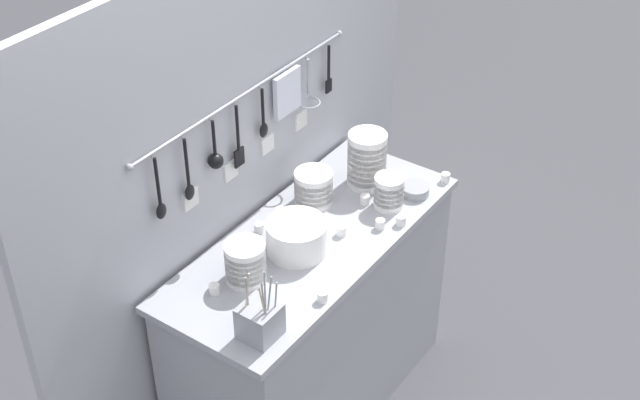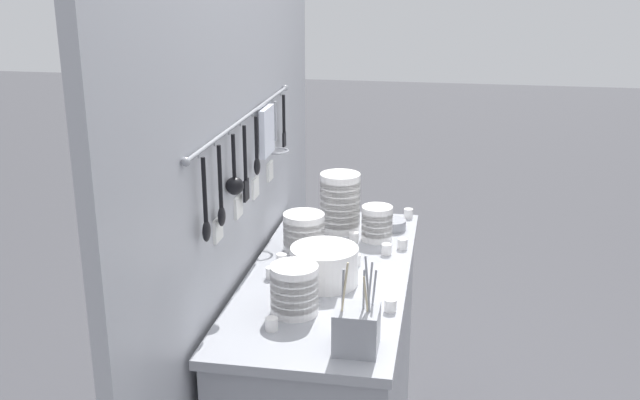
# 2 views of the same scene
# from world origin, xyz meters

# --- Properties ---
(counter) EXTENTS (1.30, 0.54, 0.90)m
(counter) POSITION_xyz_m (0.00, 0.00, 0.45)
(counter) COLOR #9EA0A8
(counter) RESTS_ON ground
(back_wall) EXTENTS (2.10, 0.11, 1.96)m
(back_wall) POSITION_xyz_m (0.00, 0.30, 0.98)
(back_wall) COLOR #A8AAB2
(back_wall) RESTS_ON ground
(bowl_stack_nested_right) EXTENTS (0.14, 0.14, 0.15)m
(bowl_stack_nested_right) POSITION_xyz_m (-0.32, 0.05, 0.98)
(bowl_stack_nested_right) COLOR white
(bowl_stack_nested_right) RESTS_ON counter
(bowl_stack_wide_centre) EXTENTS (0.15, 0.15, 0.14)m
(bowl_stack_wide_centre) POSITION_xyz_m (0.19, 0.12, 0.97)
(bowl_stack_wide_centre) COLOR white
(bowl_stack_wide_centre) RESTS_ON counter
(bowl_stack_short_front) EXTENTS (0.12, 0.12, 0.13)m
(bowl_stack_short_front) POSITION_xyz_m (0.34, -0.13, 0.97)
(bowl_stack_short_front) COLOR white
(bowl_stack_short_front) RESTS_ON counter
(bowl_stack_tall_left) EXTENTS (0.16, 0.16, 0.23)m
(bowl_stack_tall_left) POSITION_xyz_m (0.42, 0.02, 1.02)
(bowl_stack_tall_left) COLOR white
(bowl_stack_tall_left) RESTS_ON counter
(plate_stack) EXTENTS (0.22, 0.22, 0.12)m
(plate_stack) POSITION_xyz_m (-0.09, -0.00, 0.96)
(plate_stack) COLOR white
(plate_stack) RESTS_ON counter
(steel_mixing_bowl) EXTENTS (0.11, 0.11, 0.04)m
(steel_mixing_bowl) POSITION_xyz_m (0.46, -0.17, 0.92)
(steel_mixing_bowl) COLOR #93969E
(steel_mixing_bowl) RESTS_ON counter
(cutlery_caddy) EXTENTS (0.12, 0.12, 0.27)m
(cutlery_caddy) POSITION_xyz_m (-0.51, -0.16, 0.96)
(cutlery_caddy) COLOR #93969E
(cutlery_caddy) RESTS_ON counter
(cup_mid_row) EXTENTS (0.04, 0.04, 0.04)m
(cup_mid_row) POSITION_xyz_m (0.61, -0.23, 0.92)
(cup_mid_row) COLOR white
(cup_mid_row) RESTS_ON counter
(cup_front_right) EXTENTS (0.04, 0.04, 0.04)m
(cup_front_right) POSITION_xyz_m (0.29, -0.05, 0.92)
(cup_front_right) COLOR white
(cup_front_right) RESTS_ON counter
(cup_by_caddy) EXTENTS (0.04, 0.04, 0.04)m
(cup_by_caddy) POSITION_xyz_m (-0.26, -0.23, 0.92)
(cup_by_caddy) COLOR white
(cup_by_caddy) RESTS_ON counter
(cup_back_right) EXTENTS (0.04, 0.04, 0.04)m
(cup_back_right) POSITION_xyz_m (0.08, -0.08, 0.92)
(cup_back_right) COLOR white
(cup_back_right) RESTS_ON counter
(cup_front_left) EXTENTS (0.04, 0.04, 0.04)m
(cup_front_left) POSITION_xyz_m (0.04, 0.17, 0.92)
(cup_front_left) COLOR white
(cup_front_left) RESTS_ON counter
(cup_edge_near) EXTENTS (0.04, 0.04, 0.04)m
(cup_edge_near) POSITION_xyz_m (-0.08, 0.18, 0.92)
(cup_edge_near) COLOR white
(cup_edge_near) RESTS_ON counter
(cup_back_left) EXTENTS (0.04, 0.04, 0.04)m
(cup_back_left) POSITION_xyz_m (0.51, 0.09, 0.92)
(cup_back_left) COLOR white
(cup_back_left) RESTS_ON counter
(cup_beside_plates) EXTENTS (0.04, 0.04, 0.04)m
(cup_beside_plates) POSITION_xyz_m (-0.44, 0.09, 0.92)
(cup_beside_plates) COLOR white
(cup_beside_plates) RESTS_ON counter
(cup_edge_far) EXTENTS (0.04, 0.04, 0.04)m
(cup_edge_far) POSITION_xyz_m (0.26, -0.23, 0.92)
(cup_edge_far) COLOR white
(cup_edge_far) RESTS_ON counter
(cup_centre) EXTENTS (0.04, 0.04, 0.04)m
(cup_centre) POSITION_xyz_m (0.19, -0.18, 0.92)
(cup_centre) COLOR white
(cup_centre) RESTS_ON counter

